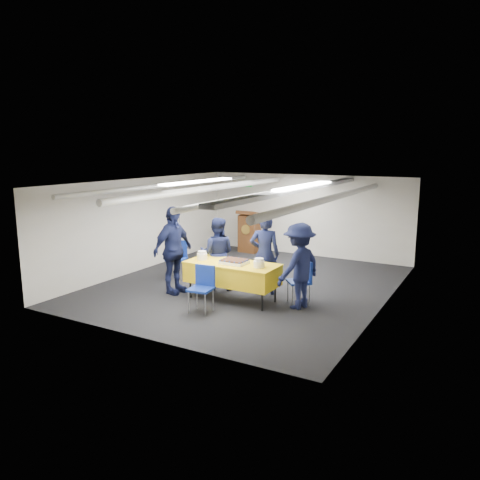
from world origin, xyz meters
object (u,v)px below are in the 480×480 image
serving_table (232,273)px  podium (249,231)px  sheet_cake (234,261)px  chair_near (203,284)px  sailor_b (217,253)px  chair_left (178,255)px  sailor_a (265,254)px  sailor_c (173,250)px  chair_right (303,277)px  sailor_d (299,266)px

serving_table → podium: (-1.84, 4.16, 0.05)m
sheet_cake → chair_near: (-0.21, -0.81, -0.28)m
sailor_b → chair_near: bearing=89.5°
chair_left → sailor_a: bearing=-4.2°
sheet_cake → sailor_b: 0.93m
serving_table → sailor_c: size_ratio=1.02×
chair_right → sailor_b: 2.02m
chair_right → sailor_d: sailor_d is taller
sailor_d → sailor_b: bearing=-80.7°
chair_right → sailor_b: sailor_b is taller
sheet_cake → chair_near: bearing=-104.8°
chair_left → sailor_b: 1.41m
sailor_c → sailor_d: (2.67, 0.41, -0.10)m
sheet_cake → chair_right: (1.26, 0.52, -0.28)m
sailor_b → sailor_d: 2.04m
sailor_b → chair_right: bearing=157.1°
chair_right → chair_left: size_ratio=1.00×
podium → sailor_a: 4.11m
sailor_c → serving_table: bearing=-76.6°
podium → chair_left: size_ratio=1.44×
podium → chair_left: podium is taller
chair_left → sailor_c: bearing=-57.0°
chair_near → sailor_a: bearing=71.2°
chair_left → sailor_d: (3.36, -0.65, 0.29)m
sheet_cake → chair_right: size_ratio=0.59×
chair_right → serving_table: bearing=-159.8°
chair_near → chair_right: size_ratio=1.00×
chair_left → sailor_c: (0.69, -1.06, 0.39)m
chair_near → chair_left: same height
sheet_cake → chair_left: bearing=156.5°
chair_left → sailor_a: 2.42m
sailor_b → sailor_d: (2.02, -0.30, 0.04)m
chair_right → sailor_c: size_ratio=0.47×
sailor_c → chair_left: bearing=38.4°
chair_near → sailor_a: size_ratio=0.51×
sheet_cake → chair_right: bearing=22.3°
chair_right → sailor_c: sailor_c is taller
serving_table → sheet_cake: bearing=-23.7°
serving_table → sailor_b: bearing=142.6°
sailor_d → serving_table: bearing=-62.9°
serving_table → sailor_a: size_ratio=1.11×
chair_left → sailor_a: size_ratio=0.51×
serving_table → chair_right: (1.32, 0.49, -0.03)m
serving_table → chair_near: 0.85m
chair_right → sailor_b: bearing=179.0°
chair_near → podium: bearing=108.8°
serving_table → sailor_a: (0.38, 0.70, 0.29)m
chair_right → sailor_d: bearing=-86.3°
podium → sailor_c: bearing=-83.2°
serving_table → sailor_c: bearing=-172.1°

